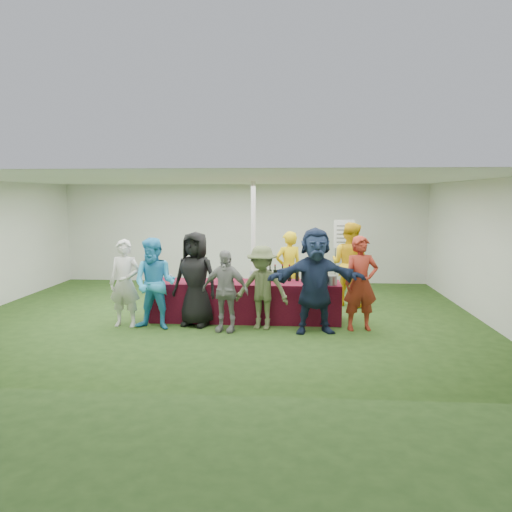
# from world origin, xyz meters

# --- Properties ---
(ground) EXTENTS (60.00, 60.00, 0.00)m
(ground) POSITION_xyz_m (0.00, 0.00, 0.00)
(ground) COLOR #284719
(ground) RESTS_ON ground
(tent) EXTENTS (10.00, 10.00, 10.00)m
(tent) POSITION_xyz_m (0.50, 1.20, 1.35)
(tent) COLOR white
(tent) RESTS_ON ground
(serving_table) EXTENTS (3.60, 0.80, 0.75)m
(serving_table) POSITION_xyz_m (0.48, -0.34, 0.38)
(serving_table) COLOR maroon
(serving_table) RESTS_ON ground
(wine_bottles) EXTENTS (0.74, 0.13, 0.32)m
(wine_bottles) POSITION_xyz_m (1.12, -0.19, 0.87)
(wine_bottles) COLOR black
(wine_bottles) RESTS_ON serving_table
(wine_glasses) EXTENTS (2.72, 0.11, 0.16)m
(wine_glasses) POSITION_xyz_m (0.01, -0.59, 0.86)
(wine_glasses) COLOR silver
(wine_glasses) RESTS_ON serving_table
(water_bottle) EXTENTS (0.07, 0.07, 0.23)m
(water_bottle) POSITION_xyz_m (0.58, -0.26, 0.85)
(water_bottle) COLOR silver
(water_bottle) RESTS_ON serving_table
(bar_towel) EXTENTS (0.25, 0.18, 0.03)m
(bar_towel) POSITION_xyz_m (2.02, -0.29, 0.77)
(bar_towel) COLOR white
(bar_towel) RESTS_ON serving_table
(dump_bucket) EXTENTS (0.24, 0.24, 0.18)m
(dump_bucket) POSITION_xyz_m (2.07, -0.56, 0.84)
(dump_bucket) COLOR slate
(dump_bucket) RESTS_ON serving_table
(wine_list_sign) EXTENTS (0.50, 0.03, 1.80)m
(wine_list_sign) POSITION_xyz_m (2.63, 2.70, 1.32)
(wine_list_sign) COLOR slate
(wine_list_sign) RESTS_ON ground
(staff_pourer) EXTENTS (0.70, 0.58, 1.64)m
(staff_pourer) POSITION_xyz_m (1.29, 0.88, 0.82)
(staff_pourer) COLOR yellow
(staff_pourer) RESTS_ON ground
(staff_back) EXTENTS (1.12, 1.07, 1.82)m
(staff_back) POSITION_xyz_m (2.61, 1.17, 0.91)
(staff_back) COLOR yellow
(staff_back) RESTS_ON ground
(customer_0) EXTENTS (0.61, 0.42, 1.60)m
(customer_0) POSITION_xyz_m (-1.68, -0.94, 0.80)
(customer_0) COLOR silver
(customer_0) RESTS_ON ground
(customer_1) EXTENTS (0.88, 0.73, 1.65)m
(customer_1) POSITION_xyz_m (-1.09, -1.08, 0.82)
(customer_1) COLOR #30A0DD
(customer_1) RESTS_ON ground
(customer_2) EXTENTS (0.96, 0.75, 1.74)m
(customer_2) POSITION_xyz_m (-0.41, -0.78, 0.87)
(customer_2) COLOR black
(customer_2) RESTS_ON ground
(customer_3) EXTENTS (0.91, 0.53, 1.45)m
(customer_3) POSITION_xyz_m (0.19, -1.14, 0.73)
(customer_3) COLOR gray
(customer_3) RESTS_ON ground
(customer_4) EXTENTS (1.08, 0.77, 1.51)m
(customer_4) POSITION_xyz_m (0.83, -0.94, 0.75)
(customer_4) COLOR #4E5934
(customer_4) RESTS_ON ground
(customer_5) EXTENTS (1.77, 0.76, 1.84)m
(customer_5) POSITION_xyz_m (1.77, -1.10, 0.92)
(customer_5) COLOR #18243F
(customer_5) RESTS_ON ground
(customer_6) EXTENTS (0.68, 0.51, 1.69)m
(customer_6) POSITION_xyz_m (2.58, -0.88, 0.84)
(customer_6) COLOR maroon
(customer_6) RESTS_ON ground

